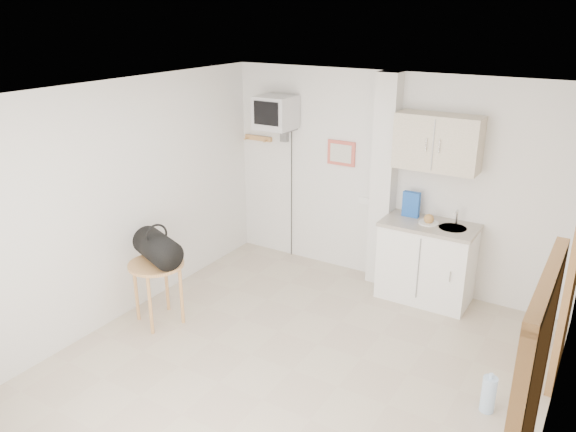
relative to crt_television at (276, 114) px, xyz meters
The scene contains 7 objects.
ground 3.15m from the crt_television, 54.36° to the right, with size 4.50×4.50×0.00m, color #BFB098.
room_envelope 2.60m from the crt_television, 48.84° to the right, with size 4.24×4.54×2.55m.
kitchenette 2.32m from the crt_television, ahead, with size 1.03×0.58×2.10m.
crt_television is the anchor object (origin of this frame).
round_table 2.43m from the crt_television, 95.71° to the right, with size 0.57×0.57×0.68m.
duffel_bag 2.26m from the crt_television, 95.71° to the right, with size 0.64×0.50×0.42m.
water_bottle 3.95m from the crt_television, 28.08° to the right, with size 0.12×0.12×0.36m.
Camera 1 is at (2.23, -3.75, 3.13)m, focal length 35.00 mm.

